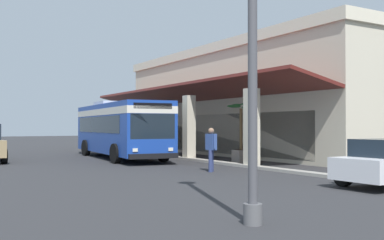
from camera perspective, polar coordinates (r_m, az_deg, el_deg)
ground at (r=33.41m, az=2.82°, el=-3.95°), size 120.00×120.00×0.00m
curb_strip at (r=28.32m, az=-3.53°, el=-4.40°), size 27.14×0.50×0.12m
plaza_building at (r=33.78m, az=11.20°, el=2.13°), size 22.92×16.57×7.09m
transit_bus at (r=27.25m, az=-8.91°, el=-0.76°), size 11.39×3.55×3.34m
pedestrian at (r=18.93m, az=2.36°, el=-3.31°), size 0.71×0.35×1.79m
potted_palm at (r=24.01m, az=6.04°, el=-3.16°), size 1.91×1.90×3.09m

